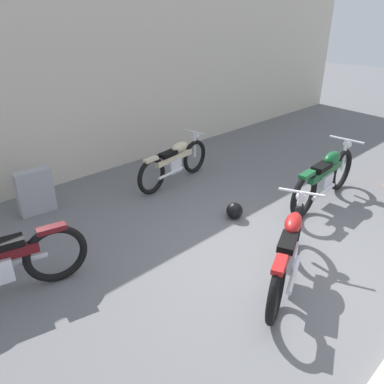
% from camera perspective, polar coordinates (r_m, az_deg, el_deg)
% --- Properties ---
extents(ground_plane, '(40.00, 40.00, 0.00)m').
position_cam_1_polar(ground_plane, '(5.34, 13.68, -10.29)').
color(ground_plane, slate).
extents(building_wall, '(18.00, 0.30, 3.56)m').
position_cam_1_polar(building_wall, '(7.87, -15.09, 15.48)').
color(building_wall, beige).
rests_on(building_wall, ground_plane).
extents(stone_marker, '(0.59, 0.25, 0.75)m').
position_cam_1_polar(stone_marker, '(6.74, -22.52, 0.03)').
color(stone_marker, '#9E9EA3').
rests_on(stone_marker, ground_plane).
extents(helmet, '(0.27, 0.27, 0.27)m').
position_cam_1_polar(helmet, '(6.19, 6.42, -2.80)').
color(helmet, black).
rests_on(helmet, ground_plane).
extents(motorcycle_green, '(2.22, 0.62, 1.00)m').
position_cam_1_polar(motorcycle_green, '(6.92, 19.42, 2.20)').
color(motorcycle_green, black).
rests_on(motorcycle_green, ground_plane).
extents(motorcycle_cream, '(1.96, 0.58, 0.88)m').
position_cam_1_polar(motorcycle_cream, '(7.34, -2.59, 4.58)').
color(motorcycle_cream, black).
rests_on(motorcycle_cream, ground_plane).
extents(motorcycle_red, '(1.97, 1.01, 0.95)m').
position_cam_1_polar(motorcycle_red, '(4.79, 14.34, -8.38)').
color(motorcycle_red, black).
rests_on(motorcycle_red, ground_plane).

